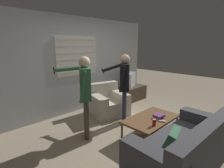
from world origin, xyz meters
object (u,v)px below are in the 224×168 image
(coffee_table, at_px, (151,120))
(person_right_standing, at_px, (124,80))
(armchair_beige, at_px, (107,102))
(soda_can, at_px, (154,123))
(couch_blue, at_px, (185,150))
(spare_remote, at_px, (163,121))
(person_left_standing, at_px, (85,88))
(book_stack, at_px, (159,116))
(tv, at_px, (130,80))

(coffee_table, xyz_separation_m, person_right_standing, (0.13, 0.84, 0.66))
(armchair_beige, distance_m, soda_can, 1.82)
(couch_blue, xyz_separation_m, person_right_standing, (0.57, 1.72, 0.71))
(armchair_beige, xyz_separation_m, spare_remote, (-0.23, -1.77, 0.11))
(person_right_standing, height_order, spare_remote, person_right_standing)
(person_left_standing, distance_m, soda_can, 1.43)
(coffee_table, relative_size, book_stack, 5.35)
(soda_can, bearing_deg, book_stack, 19.01)
(armchair_beige, distance_m, tv, 1.42)
(armchair_beige, distance_m, person_right_standing, 1.00)
(couch_blue, bearing_deg, soda_can, 76.69)
(couch_blue, xyz_separation_m, tv, (2.01, 2.70, 0.37))
(armchair_beige, xyz_separation_m, coffee_table, (-0.23, -1.52, 0.06))
(soda_can, relative_size, spare_remote, 0.95)
(coffee_table, height_order, book_stack, book_stack)
(person_right_standing, bearing_deg, book_stack, -130.74)
(soda_can, bearing_deg, spare_remote, -5.79)
(armchair_beige, distance_m, spare_remote, 1.79)
(armchair_beige, height_order, book_stack, armchair_beige)
(person_right_standing, xyz_separation_m, spare_remote, (-0.13, -1.09, -0.61))
(tv, xyz_separation_m, book_stack, (-1.45, -1.92, -0.25))
(couch_blue, bearing_deg, book_stack, 57.47)
(person_left_standing, bearing_deg, tv, -34.89)
(person_left_standing, relative_size, spare_remote, 12.20)
(coffee_table, bearing_deg, spare_remote, -89.46)
(book_stack, bearing_deg, soda_can, -160.99)
(couch_blue, xyz_separation_m, coffee_table, (0.45, 0.88, 0.05))
(tv, relative_size, spare_remote, 5.03)
(armchair_beige, bearing_deg, person_left_standing, 42.91)
(person_left_standing, bearing_deg, spare_remote, -105.48)
(coffee_table, relative_size, person_right_standing, 0.72)
(person_right_standing, distance_m, book_stack, 1.11)
(couch_blue, distance_m, person_right_standing, 1.95)
(couch_blue, relative_size, spare_remote, 14.10)
(armchair_beige, xyz_separation_m, tv, (1.33, 0.30, 0.38))
(coffee_table, bearing_deg, person_right_standing, 81.31)
(armchair_beige, height_order, tv, tv)
(coffee_table, relative_size, tv, 1.73)
(person_left_standing, xyz_separation_m, soda_can, (0.69, -1.11, -0.57))
(couch_blue, height_order, tv, tv)
(soda_can, height_order, spare_remote, soda_can)
(spare_remote, bearing_deg, soda_can, 145.33)
(tv, bearing_deg, person_left_standing, -5.03)
(couch_blue, distance_m, coffee_table, 0.99)
(coffee_table, distance_m, spare_remote, 0.25)
(book_stack, height_order, spare_remote, book_stack)
(couch_blue, bearing_deg, spare_remote, 57.56)
(book_stack, relative_size, spare_remote, 1.63)
(coffee_table, height_order, person_right_standing, person_right_standing)
(tv, relative_size, book_stack, 3.10)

